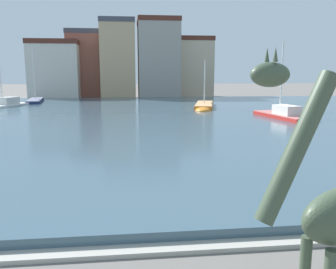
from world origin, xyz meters
TOP-DOWN VIEW (x-y plane):
  - harbor_water at (0.00, 33.98)m, footprint 76.02×51.28m
  - quay_edge_coping at (0.00, 8.09)m, footprint 76.02×0.50m
  - sailboat_white at (-14.84, 44.03)m, footprint 4.63×8.39m
  - sailboat_orange at (9.01, 40.21)m, footprint 4.09×9.57m
  - sailboat_navy at (-13.08, 52.16)m, footprint 3.11×9.85m
  - sailboat_red at (13.99, 30.56)m, footprint 3.20×8.34m
  - townhouse_tall_gabled at (-12.10, 62.70)m, footprint 8.32×7.09m
  - townhouse_wide_warehouse at (-6.90, 65.44)m, footprint 7.23×5.53m
  - townhouse_end_terrace at (-1.47, 62.72)m, footprint 5.95×6.93m
  - townhouse_corner_house at (5.57, 62.85)m, footprint 7.24×7.60m
  - townhouse_narrow_midrow at (12.60, 65.59)m, footprint 6.38×5.93m

SIDE VIEW (x-z plane):
  - quay_edge_coping at x=0.00m, z-range 0.00..0.12m
  - harbor_water at x=0.00m, z-range 0.00..0.39m
  - sailboat_navy at x=-13.08m, z-range -3.75..4.59m
  - sailboat_orange at x=9.01m, z-range -2.49..3.37m
  - sailboat_white at x=-14.84m, z-range -3.23..4.21m
  - sailboat_red at x=13.99m, z-range -3.09..4.15m
  - townhouse_tall_gabled at x=-12.10m, z-range 0.01..9.92m
  - townhouse_narrow_midrow at x=12.60m, z-range 0.01..10.99m
  - townhouse_wide_warehouse at x=-6.90m, z-range 0.02..11.98m
  - townhouse_end_terrace at x=-1.47m, z-range 0.02..13.48m
  - townhouse_corner_house at x=5.57m, z-range 0.02..13.73m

